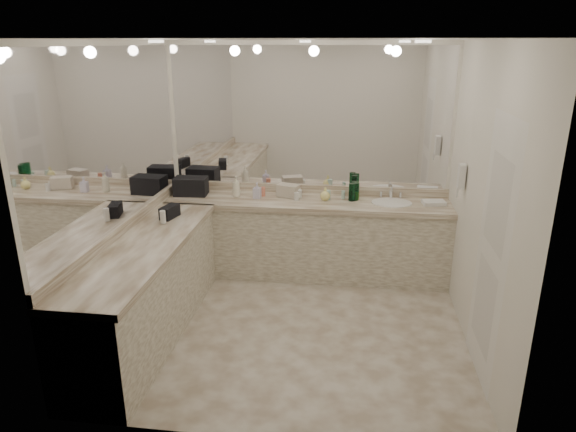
# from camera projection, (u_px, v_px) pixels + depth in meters

# --- Properties ---
(floor) EXTENTS (3.20, 3.20, 0.00)m
(floor) POSITION_uv_depth(u_px,v_px,m) (293.00, 326.00, 4.92)
(floor) COLOR beige
(floor) RESTS_ON ground
(ceiling) EXTENTS (3.20, 3.20, 0.00)m
(ceiling) POSITION_uv_depth(u_px,v_px,m) (294.00, 39.00, 4.08)
(ceiling) COLOR white
(ceiling) RESTS_ON floor
(wall_back) EXTENTS (3.20, 0.02, 2.60)m
(wall_back) POSITION_uv_depth(u_px,v_px,m) (309.00, 159.00, 5.91)
(wall_back) COLOR silver
(wall_back) RESTS_ON floor
(wall_left) EXTENTS (0.02, 3.00, 2.60)m
(wall_left) POSITION_uv_depth(u_px,v_px,m) (120.00, 190.00, 4.69)
(wall_left) COLOR silver
(wall_left) RESTS_ON floor
(wall_right) EXTENTS (0.02, 3.00, 2.60)m
(wall_right) POSITION_uv_depth(u_px,v_px,m) (482.00, 203.00, 4.30)
(wall_right) COLOR silver
(wall_right) RESTS_ON floor
(vanity_back_base) EXTENTS (3.20, 0.60, 0.84)m
(vanity_back_base) POSITION_uv_depth(u_px,v_px,m) (305.00, 240.00, 5.91)
(vanity_back_base) COLOR silver
(vanity_back_base) RESTS_ON floor
(vanity_back_top) EXTENTS (3.20, 0.64, 0.06)m
(vanity_back_top) POSITION_uv_depth(u_px,v_px,m) (306.00, 203.00, 5.75)
(vanity_back_top) COLOR beige
(vanity_back_top) RESTS_ON vanity_back_base
(vanity_left_base) EXTENTS (0.60, 2.40, 0.84)m
(vanity_left_base) POSITION_uv_depth(u_px,v_px,m) (147.00, 293.00, 4.66)
(vanity_left_base) COLOR silver
(vanity_left_base) RESTS_ON floor
(vanity_left_top) EXTENTS (0.64, 2.42, 0.06)m
(vanity_left_top) POSITION_uv_depth(u_px,v_px,m) (144.00, 247.00, 4.51)
(vanity_left_top) COLOR beige
(vanity_left_top) RESTS_ON vanity_left_base
(backsplash_back) EXTENTS (3.20, 0.04, 0.10)m
(backsplash_back) POSITION_uv_depth(u_px,v_px,m) (308.00, 189.00, 6.00)
(backsplash_back) COLOR beige
(backsplash_back) RESTS_ON vanity_back_top
(backsplash_left) EXTENTS (0.04, 3.00, 0.10)m
(backsplash_left) POSITION_uv_depth(u_px,v_px,m) (126.00, 226.00, 4.80)
(backsplash_left) COLOR beige
(backsplash_left) RESTS_ON vanity_left_top
(mirror_back) EXTENTS (3.12, 0.01, 1.55)m
(mirror_back) POSITION_uv_depth(u_px,v_px,m) (309.00, 118.00, 5.74)
(mirror_back) COLOR white
(mirror_back) RESTS_ON wall_back
(mirror_left) EXTENTS (0.01, 2.92, 1.55)m
(mirror_left) POSITION_uv_depth(u_px,v_px,m) (115.00, 138.00, 4.54)
(mirror_left) COLOR white
(mirror_left) RESTS_ON wall_left
(sink) EXTENTS (0.44, 0.44, 0.03)m
(sink) POSITION_uv_depth(u_px,v_px,m) (392.00, 204.00, 5.64)
(sink) COLOR white
(sink) RESTS_ON vanity_back_top
(faucet) EXTENTS (0.24, 0.16, 0.14)m
(faucet) POSITION_uv_depth(u_px,v_px,m) (391.00, 192.00, 5.81)
(faucet) COLOR silver
(faucet) RESTS_ON vanity_back_top
(wall_phone) EXTENTS (0.06, 0.10, 0.24)m
(wall_phone) POSITION_uv_depth(u_px,v_px,m) (461.00, 176.00, 4.95)
(wall_phone) COLOR white
(wall_phone) RESTS_ON wall_right
(door) EXTENTS (0.02, 0.82, 2.10)m
(door) POSITION_uv_depth(u_px,v_px,m) (491.00, 253.00, 3.92)
(door) COLOR white
(door) RESTS_ON wall_right
(black_toiletry_bag) EXTENTS (0.39, 0.26, 0.21)m
(black_toiletry_bag) POSITION_uv_depth(u_px,v_px,m) (191.00, 186.00, 5.92)
(black_toiletry_bag) COLOR black
(black_toiletry_bag) RESTS_ON vanity_back_top
(black_bag_spill) EXTENTS (0.16, 0.25, 0.13)m
(black_bag_spill) POSITION_uv_depth(u_px,v_px,m) (170.00, 212.00, 5.15)
(black_bag_spill) COLOR black
(black_bag_spill) RESTS_ON vanity_left_top
(cream_cosmetic_case) EXTENTS (0.27, 0.21, 0.14)m
(cream_cosmetic_case) POSITION_uv_depth(u_px,v_px,m) (288.00, 191.00, 5.85)
(cream_cosmetic_case) COLOR beige
(cream_cosmetic_case) RESTS_ON vanity_back_top
(hand_towel) EXTENTS (0.26, 0.19, 0.04)m
(hand_towel) POSITION_uv_depth(u_px,v_px,m) (434.00, 203.00, 5.59)
(hand_towel) COLOR white
(hand_towel) RESTS_ON vanity_back_top
(lotion_left) EXTENTS (0.05, 0.05, 0.13)m
(lotion_left) POSITION_uv_depth(u_px,v_px,m) (163.00, 218.00, 4.97)
(lotion_left) COLOR white
(lotion_left) RESTS_ON vanity_left_top
(soap_bottle_a) EXTENTS (0.11, 0.11, 0.24)m
(soap_bottle_a) POSITION_uv_depth(u_px,v_px,m) (236.00, 187.00, 5.84)
(soap_bottle_a) COLOR white
(soap_bottle_a) RESTS_ON vanity_back_top
(soap_bottle_b) EXTENTS (0.09, 0.09, 0.18)m
(soap_bottle_b) POSITION_uv_depth(u_px,v_px,m) (257.00, 191.00, 5.78)
(soap_bottle_b) COLOR silver
(soap_bottle_b) RESTS_ON vanity_back_top
(soap_bottle_c) EXTENTS (0.11, 0.11, 0.15)m
(soap_bottle_c) POSITION_uv_depth(u_px,v_px,m) (325.00, 194.00, 5.72)
(soap_bottle_c) COLOR #EAE180
(soap_bottle_c) RESTS_ON vanity_back_top
(green_bottle_0) EXTENTS (0.07, 0.07, 0.20)m
(green_bottle_0) POSITION_uv_depth(u_px,v_px,m) (356.00, 192.00, 5.72)
(green_bottle_0) COLOR #0D552B
(green_bottle_0) RESTS_ON vanity_back_top
(green_bottle_1) EXTENTS (0.07, 0.07, 0.20)m
(green_bottle_1) POSITION_uv_depth(u_px,v_px,m) (352.00, 192.00, 5.69)
(green_bottle_1) COLOR #0D552B
(green_bottle_1) RESTS_ON vanity_back_top
(green_bottle_2) EXTENTS (0.06, 0.06, 0.19)m
(green_bottle_2) POSITION_uv_depth(u_px,v_px,m) (354.00, 190.00, 5.80)
(green_bottle_2) COLOR #0D552B
(green_bottle_2) RESTS_ON vanity_back_top
(amenity_bottle_0) EXTENTS (0.06, 0.06, 0.09)m
(amenity_bottle_0) POSITION_uv_depth(u_px,v_px,m) (299.00, 194.00, 5.82)
(amenity_bottle_0) COLOR white
(amenity_bottle_0) RESTS_ON vanity_back_top
(amenity_bottle_1) EXTENTS (0.06, 0.06, 0.11)m
(amenity_bottle_1) POSITION_uv_depth(u_px,v_px,m) (328.00, 195.00, 5.75)
(amenity_bottle_1) COLOR silver
(amenity_bottle_1) RESTS_ON vanity_back_top
(amenity_bottle_2) EXTENTS (0.06, 0.06, 0.09)m
(amenity_bottle_2) POSITION_uv_depth(u_px,v_px,m) (297.00, 196.00, 5.73)
(amenity_bottle_2) COLOR white
(amenity_bottle_2) RESTS_ON vanity_back_top
(amenity_bottle_3) EXTENTS (0.04, 0.04, 0.09)m
(amenity_bottle_3) POSITION_uv_depth(u_px,v_px,m) (343.00, 195.00, 5.78)
(amenity_bottle_3) COLOR silver
(amenity_bottle_3) RESTS_ON vanity_back_top
(amenity_bottle_4) EXTENTS (0.05, 0.05, 0.11)m
(amenity_bottle_4) POSITION_uv_depth(u_px,v_px,m) (263.00, 192.00, 5.88)
(amenity_bottle_4) COLOR #E57F66
(amenity_bottle_4) RESTS_ON vanity_back_top
(amenity_bottle_5) EXTENTS (0.06, 0.06, 0.09)m
(amenity_bottle_5) POSITION_uv_depth(u_px,v_px,m) (356.00, 196.00, 5.75)
(amenity_bottle_5) COLOR #F2D84C
(amenity_bottle_5) RESTS_ON vanity_back_top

